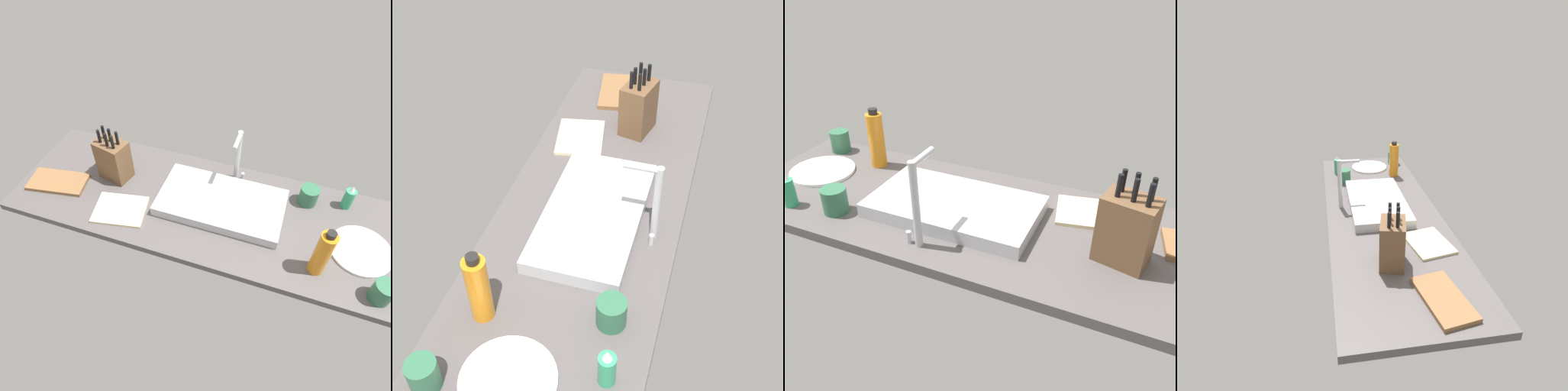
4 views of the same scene
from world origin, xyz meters
TOP-DOWN VIEW (x-y plane):
  - countertop_slab at (0.00, 0.00)cm, footprint 179.15×60.90cm
  - sink_basin at (7.94, 1.97)cm, footprint 56.30×30.86cm
  - faucet at (9.79, 21.20)cm, footprint 5.50×12.09cm
  - knife_block at (-46.67, 4.61)cm, footprint 16.37×13.26cm
  - soap_bottle at (61.95, 20.70)cm, footprint 4.67×4.67cm
  - water_bottle at (52.21, -17.24)cm, footprint 6.33×6.33cm
  - dinner_plate at (69.18, -2.82)cm, footprint 25.07×25.07cm
  - dish_towel at (-34.54, -15.41)cm, footprint 25.89×21.78cm
  - coffee_mug at (44.96, 17.50)cm, footprint 8.43×8.43cm
  - ceramic_cup at (75.62, -22.03)cm, footprint 7.97×7.97cm

SIDE VIEW (x-z plane):
  - countertop_slab at x=0.00cm, z-range 0.00..3.50cm
  - dinner_plate at x=69.18cm, z-range 3.50..4.70cm
  - dish_towel at x=-34.54cm, z-range 3.50..4.70cm
  - sink_basin at x=7.94cm, z-range 3.50..8.37cm
  - coffee_mug at x=44.96cm, z-range 3.50..12.29cm
  - ceramic_cup at x=75.62cm, z-range 3.50..12.72cm
  - soap_bottle at x=61.95cm, z-range 2.60..15.41cm
  - knife_block at x=-46.67cm, z-range 0.52..27.68cm
  - water_bottle at x=52.21cm, z-range 2.76..26.80cm
  - faucet at x=9.79cm, z-range 5.56..33.61cm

